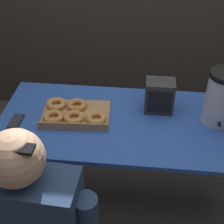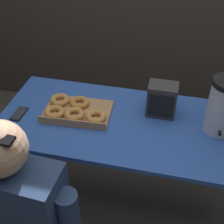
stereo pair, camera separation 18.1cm
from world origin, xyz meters
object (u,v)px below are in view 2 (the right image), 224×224
donut_box (75,110)px  space_heater (162,100)px  cell_phone (19,114)px  coffee_urn (224,106)px

donut_box → space_heater: bearing=9.9°
cell_phone → space_heater: size_ratio=0.65×
coffee_urn → space_heater: coffee_urn is taller
cell_phone → space_heater: space_heater is taller
cell_phone → space_heater: (0.83, 0.21, 0.10)m
coffee_urn → space_heater: (-0.33, 0.07, -0.06)m
coffee_urn → cell_phone: (-1.17, -0.14, -0.16)m
coffee_urn → space_heater: size_ratio=1.72×
donut_box → cell_phone: size_ratio=3.20×
donut_box → space_heater: 0.53m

